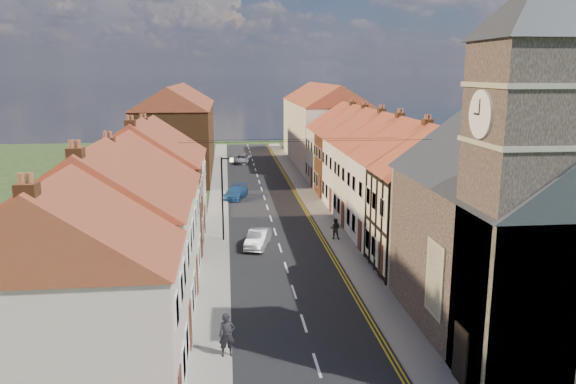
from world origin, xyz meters
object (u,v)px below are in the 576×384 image
Objects in this scene: car_distant at (242,159)px; pedestrian_left at (227,335)px; church at (526,215)px; pedestrian_right at (335,229)px; car_far at (236,192)px; lamppost at (224,193)px; car_mid at (258,238)px.

pedestrian_left is (-2.20, -52.31, 0.49)m from car_distant.
church reaches higher than car_distant.
pedestrian_right is (5.63, -35.99, 0.30)m from car_distant.
pedestrian_right is at bearing 59.12° from pedestrian_left.
church is 53.43m from car_distant.
pedestrian_right is (6.87, -14.62, 0.28)m from car_far.
pedestrian_left is (-0.96, -30.95, 0.46)m from car_far.
car_far is 21.40m from car_distant.
lamppost is at bearing 128.30° from church.
church is 2.53× the size of lamppost.
church is at bearing -4.06° from pedestrian_left.
car_mid is at bearing 125.75° from church.
lamppost is 1.45× the size of car_far.
lamppost reaches higher than pedestrian_left.
pedestrian_right is at bearing -73.54° from car_distant.
pedestrian_left is 18.11m from pedestrian_right.
lamppost is 35.56m from car_distant.
pedestrian_left reaches higher than pedestrian_right.
car_distant is (2.31, 35.37, -2.96)m from lamppost.
pedestrian_right is at bearing 23.85° from car_mid.
lamppost is 8.40m from pedestrian_right.
lamppost is at bearing 85.12° from pedestrian_left.
pedestrian_right is at bearing -4.50° from lamppost.
pedestrian_left is at bearing -89.62° from lamppost.
car_far is 2.19× the size of pedestrian_left.
lamppost reaches higher than car_far.
car_mid is at bearing -34.52° from lamppost.
church is at bearing -51.57° from car_far.
pedestrian_right is at bearing -47.93° from car_far.
pedestrian_left is at bearing 83.28° from pedestrian_right.
pedestrian_right reaches higher than car_far.
car_far is 2.72× the size of pedestrian_right.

